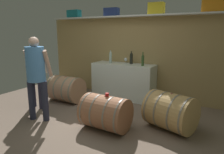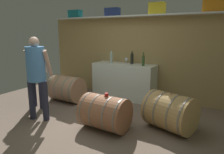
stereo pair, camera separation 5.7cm
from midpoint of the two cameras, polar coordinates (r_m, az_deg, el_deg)
name	(u,v)px [view 2 (the right image)]	position (r m, az deg, el deg)	size (l,w,h in m)	color
ground_plane	(102,116)	(4.33, -2.49, -10.58)	(6.34, 7.47, 0.02)	#736051
back_wall_panel	(134,58)	(5.45, 6.47, 5.26)	(5.14, 0.10, 2.03)	#9F8551
high_shelf_board	(133,16)	(5.29, 6.07, 16.24)	(4.73, 0.40, 0.03)	silver
toolcase_teal	(75,14)	(6.25, -9.80, 16.65)	(0.39, 0.19, 0.21)	#18717C
toolcase_navy	(112,12)	(5.56, 0.41, 17.35)	(0.37, 0.19, 0.21)	navy
toolcase_yellow	(157,9)	(5.09, 12.57, 17.85)	(0.35, 0.22, 0.26)	yellow
toolcase_orange	(214,4)	(4.87, 26.59, 17.46)	(0.42, 0.27, 0.31)	orange
work_cabinet	(124,81)	(5.31, 3.59, -1.12)	(1.59, 0.54, 0.89)	white
wine_bottle_dark	(132,58)	(5.22, 5.80, 5.17)	(0.08, 0.08, 0.32)	black
wine_bottle_green	(143,60)	(4.93, 8.90, 4.60)	(0.06, 0.06, 0.33)	#345227
wine_bottle_clear	(111,57)	(5.39, 0.10, 5.49)	(0.07, 0.07, 0.32)	#ACC5B8
wine_glass	(126,60)	(5.35, 4.29, 4.80)	(0.09, 0.09, 0.14)	white
wine_barrel_near	(105,112)	(3.67, -1.45, -9.68)	(0.82, 0.63, 0.61)	#9F6646
wine_barrel_far	(67,89)	(5.21, -11.98, -3.14)	(0.79, 0.63, 0.63)	tan
wine_barrel_flank	(170,112)	(3.78, 16.07, -9.12)	(0.94, 0.85, 0.65)	tan
tasting_cup	(107,95)	(3.54, -1.05, -4.84)	(0.06, 0.06, 0.05)	red
winemaker_pouring	(36,66)	(4.84, -19.87, 2.82)	(0.46, 0.40, 1.53)	#27263A
visitor_tasting	(36,70)	(4.11, -19.67, 1.77)	(0.52, 0.45, 1.59)	#272B3E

